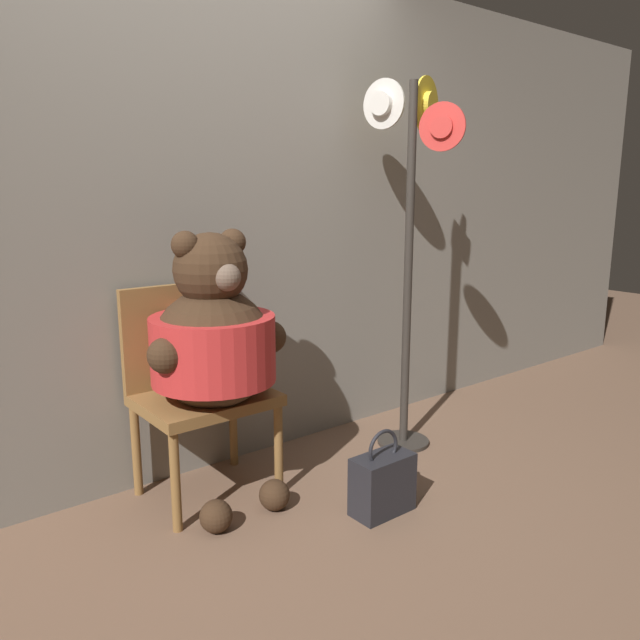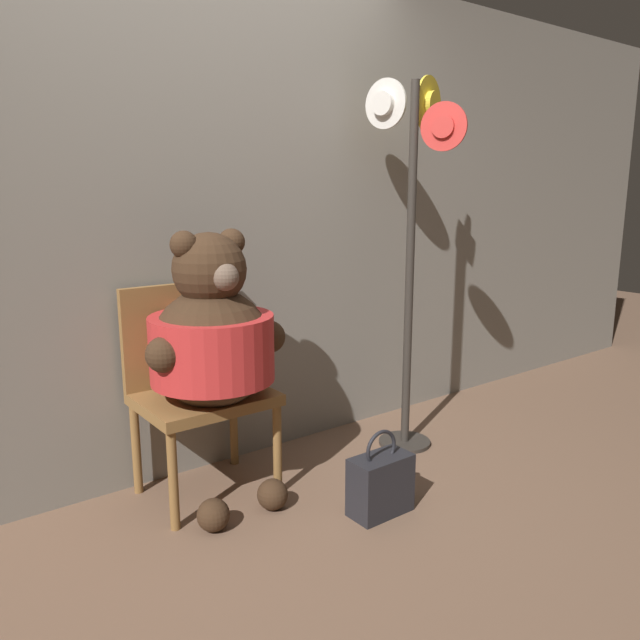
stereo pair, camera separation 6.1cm
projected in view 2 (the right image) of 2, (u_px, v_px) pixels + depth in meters
ground_plane at (262, 518)px, 2.64m from camera, size 14.00×14.00×0.00m
wall_back at (182, 219)px, 2.90m from camera, size 8.00×0.10×2.45m
chair at (196, 379)px, 2.82m from camera, size 0.56×0.46×0.95m
teddy_bear at (213, 341)px, 2.66m from camera, size 0.64×0.57×1.20m
hat_display_rack at (413, 217)px, 3.19m from camera, size 0.44×0.54×1.93m
handbag_on_ground at (380, 483)px, 2.66m from camera, size 0.27×0.15×0.38m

